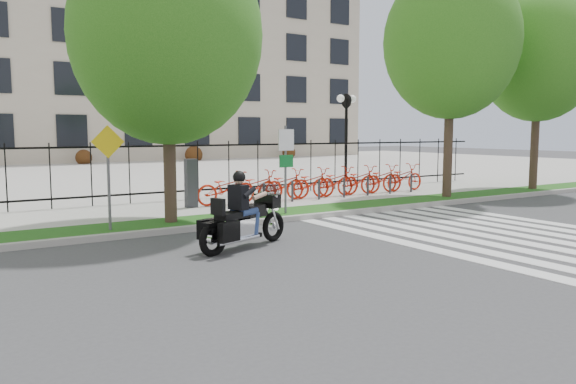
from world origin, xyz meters
TOP-DOWN VIEW (x-y plane):
  - ground at (0.00, 0.00)m, footprint 120.00×120.00m
  - curb at (0.00, 4.10)m, footprint 60.00×0.20m
  - grass_verge at (0.00, 4.95)m, footprint 60.00×1.50m
  - sidewalk at (0.00, 7.45)m, footprint 60.00×3.50m
  - plaza at (0.00, 25.00)m, footprint 80.00×34.00m
  - crosswalk_stripes at (4.83, 0.00)m, footprint 5.70×8.00m
  - iron_fence at (0.00, 9.20)m, footprint 30.00×0.06m
  - office_building at (0.00, 44.92)m, footprint 60.00×21.90m
  - lamp_post_right at (10.00, 12.00)m, footprint 1.06×0.70m
  - street_tree_1 at (-1.45, 4.95)m, footprint 4.82×4.82m
  - street_tree_2 at (9.00, 4.95)m, footprint 4.73×4.73m
  - street_tree_3 at (14.14, 4.95)m, footprint 4.65×4.65m
  - bike_share_station at (5.08, 7.20)m, footprint 10.09×0.89m
  - sign_pole_regulatory at (1.87, 4.58)m, footprint 0.50×0.09m
  - sign_pole_warning at (-3.11, 4.58)m, footprint 0.78×0.09m
  - motorcycle_rider at (-1.08, 1.62)m, footprint 2.51×1.26m

SIDE VIEW (x-z plane):
  - ground at x=0.00m, z-range 0.00..0.00m
  - crosswalk_stripes at x=4.83m, z-range 0.00..0.01m
  - plaza at x=0.00m, z-range 0.00..0.10m
  - curb at x=0.00m, z-range 0.00..0.15m
  - grass_verge at x=0.00m, z-range 0.00..0.15m
  - sidewalk at x=0.00m, z-range 0.00..0.15m
  - motorcycle_rider at x=-1.08m, z-range -0.34..1.68m
  - bike_share_station at x=5.08m, z-range -0.06..1.44m
  - iron_fence at x=0.00m, z-range 0.15..2.15m
  - sign_pole_regulatory at x=1.87m, z-range 0.49..2.99m
  - sign_pole_warning at x=-3.11m, z-range 0.50..2.99m
  - lamp_post_right at x=10.00m, z-range 1.08..5.33m
  - street_tree_1 at x=-1.45m, z-range 1.14..8.67m
  - street_tree_3 at x=14.14m, z-range 1.50..9.56m
  - street_tree_2 at x=9.00m, z-range 1.52..9.72m
  - office_building at x=0.00m, z-range -0.11..20.04m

